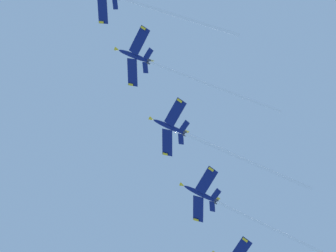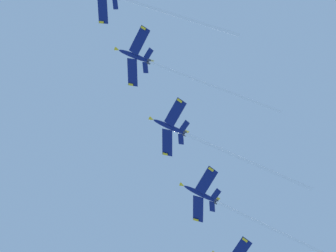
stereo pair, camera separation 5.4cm
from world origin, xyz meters
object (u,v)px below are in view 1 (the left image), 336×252
at_px(jet_lead, 135,2).
at_px(jet_third, 206,143).
at_px(jet_fourth, 244,215).
at_px(jet_second, 159,65).

bearing_deg(jet_lead, jet_third, 33.91).
xyz_separation_m(jet_lead, jet_fourth, (57.60, 38.40, -26.06)).
xyz_separation_m(jet_second, jet_third, (22.93, 12.78, -10.21)).
xyz_separation_m(jet_lead, jet_second, (15.13, 12.81, -7.40)).
distance_m(jet_second, jet_third, 28.16).
bearing_deg(jet_third, jet_fourth, 33.25).
relative_size(jet_lead, jet_fourth, 0.89).
relative_size(jet_third, jet_fourth, 0.88).
xyz_separation_m(jet_third, jet_fourth, (19.55, 12.81, -8.45)).
distance_m(jet_third, jet_fourth, 24.85).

